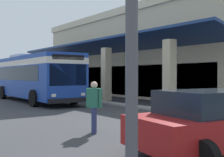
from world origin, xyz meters
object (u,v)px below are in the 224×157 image
Objects in this scene: transit_bus at (33,75)px; parked_sedan_red at (218,121)px; pedestrian at (94,104)px; potted_palm at (41,87)px.

transit_bus is 15.80m from parked_sedan_red.
pedestrian is at bearing -12.94° from transit_bus.
parked_sedan_red is 3.81m from pedestrian.
parked_sedan_red is at bearing -6.09° from transit_bus.
transit_bus reaches higher than pedestrian.
transit_bus is at bearing -26.18° from potted_palm.
parked_sedan_red is (15.67, -1.67, -1.10)m from transit_bus.
potted_palm is at bearing 166.49° from parked_sedan_red.
parked_sedan_red is at bearing -13.51° from potted_palm.
transit_bus is at bearing 173.91° from parked_sedan_red.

